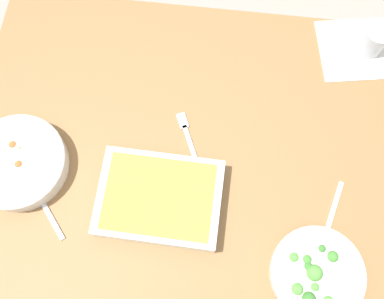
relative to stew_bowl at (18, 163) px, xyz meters
The scene contains 10 objects.
ground_plane 0.89m from the stew_bowl, 12.48° to the left, with size 6.00×6.00×0.00m, color #9E9389.
dining_table 0.46m from the stew_bowl, 12.48° to the left, with size 1.20×0.90×0.74m.
placemat 1.01m from the stew_bowl, 26.87° to the left, with size 0.28×0.20×0.00m, color silver.
stew_bowl is the anchor object (origin of this frame).
broccoli_bowl 0.78m from the stew_bowl, 13.78° to the right, with size 0.22×0.22×0.07m.
baking_dish 0.37m from the stew_bowl, ahead, with size 0.30×0.23×0.06m.
drink_cup 1.01m from the stew_bowl, 26.87° to the left, with size 0.07×0.07×0.08m.
spoon_by_stew 0.12m from the stew_bowl, 50.08° to the right, with size 0.13×0.15×0.01m.
spoon_by_broccoli 0.80m from the stew_bowl, ahead, with size 0.07×0.17×0.01m.
fork_on_table 0.44m from the stew_bowl, 16.67° to the left, with size 0.09×0.17×0.01m.
Camera 1 is at (0.04, -0.35, 1.80)m, focal length 39.38 mm.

